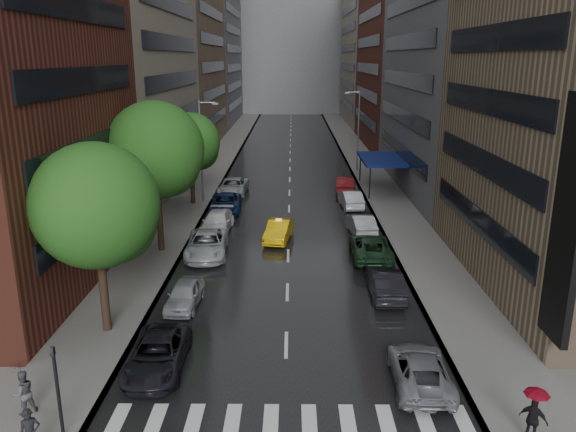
# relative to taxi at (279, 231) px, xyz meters

# --- Properties ---
(ground) EXTENTS (220.00, 220.00, 0.00)m
(ground) POSITION_rel_taxi_xyz_m (0.70, -19.29, -0.73)
(ground) COLOR gray
(ground) RESTS_ON ground
(road) EXTENTS (14.00, 140.00, 0.01)m
(road) POSITION_rel_taxi_xyz_m (0.70, 30.71, -0.72)
(road) COLOR black
(road) RESTS_ON ground
(sidewalk_left) EXTENTS (4.00, 140.00, 0.15)m
(sidewalk_left) POSITION_rel_taxi_xyz_m (-8.30, 30.71, -0.65)
(sidewalk_left) COLOR gray
(sidewalk_left) RESTS_ON ground
(sidewalk_right) EXTENTS (4.00, 140.00, 0.15)m
(sidewalk_right) POSITION_rel_taxi_xyz_m (9.70, 30.71, -0.65)
(sidewalk_right) COLOR gray
(sidewalk_right) RESTS_ON ground
(crosswalk) EXTENTS (13.15, 2.80, 0.01)m
(crosswalk) POSITION_rel_taxi_xyz_m (0.90, -21.29, -0.72)
(crosswalk) COLOR silver
(crosswalk) RESTS_ON ground
(buildings_left) EXTENTS (8.00, 108.00, 38.00)m
(buildings_left) POSITION_rel_taxi_xyz_m (-14.30, 39.50, 15.26)
(buildings_left) COLOR maroon
(buildings_left) RESTS_ON ground
(buildings_right) EXTENTS (8.05, 109.10, 36.00)m
(buildings_right) POSITION_rel_taxi_xyz_m (15.70, 37.41, 14.31)
(buildings_right) COLOR #937A5B
(buildings_right) RESTS_ON ground
(building_far) EXTENTS (40.00, 14.00, 32.00)m
(building_far) POSITION_rel_taxi_xyz_m (0.70, 98.71, 15.27)
(building_far) COLOR slate
(building_far) RESTS_ON ground
(tree_near) EXTENTS (5.76, 5.76, 9.18)m
(tree_near) POSITION_rel_taxi_xyz_m (-7.90, -14.12, 5.56)
(tree_near) COLOR #382619
(tree_near) RESTS_ON ground
(tree_mid) EXTENTS (6.35, 6.35, 10.12)m
(tree_mid) POSITION_rel_taxi_xyz_m (-7.90, -2.53, 6.21)
(tree_mid) COLOR #382619
(tree_mid) RESTS_ON ground
(tree_far) EXTENTS (5.14, 5.14, 8.19)m
(tree_far) POSITION_rel_taxi_xyz_m (-7.90, 10.14, 4.88)
(tree_far) COLOR #382619
(tree_far) RESTS_ON ground
(taxi) EXTENTS (2.21, 4.60, 1.46)m
(taxi) POSITION_rel_taxi_xyz_m (0.00, 0.00, 0.00)
(taxi) COLOR yellow
(taxi) RESTS_ON ground
(parked_cars_left) EXTENTS (2.95, 36.75, 1.57)m
(parked_cars_left) POSITION_rel_taxi_xyz_m (-4.70, 0.40, 0.02)
(parked_cars_left) COLOR black
(parked_cars_left) RESTS_ON ground
(parked_cars_right) EXTENTS (2.68, 38.29, 1.59)m
(parked_cars_right) POSITION_rel_taxi_xyz_m (6.10, -1.64, 0.03)
(parked_cars_right) COLOR gray
(parked_cars_right) RESTS_ON ground
(ped_black_umbrella) EXTENTS (1.05, 1.04, 2.09)m
(ped_black_umbrella) POSITION_rel_taxi_xyz_m (-8.80, -20.71, 0.65)
(ped_black_umbrella) COLOR #515055
(ped_black_umbrella) RESTS_ON sidewalk_left
(ped_red_umbrella) EXTENTS (0.98, 0.90, 2.01)m
(ped_red_umbrella) POSITION_rel_taxi_xyz_m (9.13, -22.07, 0.61)
(ped_red_umbrella) COLOR black
(ped_red_umbrella) RESTS_ON sidewalk_right
(traffic_light) EXTENTS (0.18, 0.15, 3.45)m
(traffic_light) POSITION_rel_taxi_xyz_m (-6.90, -22.03, 1.50)
(traffic_light) COLOR black
(traffic_light) RESTS_ON sidewalk_left
(street_lamp_left) EXTENTS (1.74, 0.22, 9.00)m
(street_lamp_left) POSITION_rel_taxi_xyz_m (-7.02, 10.71, 4.16)
(street_lamp_left) COLOR gray
(street_lamp_left) RESTS_ON sidewalk_left
(street_lamp_right) EXTENTS (1.74, 0.22, 9.00)m
(street_lamp_right) POSITION_rel_taxi_xyz_m (8.42, 25.71, 4.16)
(street_lamp_right) COLOR gray
(street_lamp_right) RESTS_ON sidewalk_right
(awning) EXTENTS (4.00, 8.00, 3.12)m
(awning) POSITION_rel_taxi_xyz_m (9.68, 15.71, 2.41)
(awning) COLOR navy
(awning) RESTS_ON sidewalk_right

